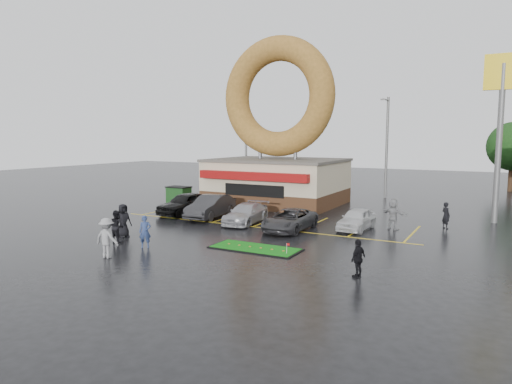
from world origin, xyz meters
The scene contains 19 objects.
ground centered at (0.00, 0.00, 0.00)m, with size 120.00×120.00×0.00m, color black.
donut_shop centered at (-3.00, 12.97, 4.46)m, with size 10.20×8.70×13.50m.
shell_sign centered at (13.00, 12.00, 7.38)m, with size 2.20×0.36×10.60m.
streetlight_left centered at (-10.00, 19.92, 4.78)m, with size 0.40×2.21×9.00m.
streetlight_mid centered at (4.00, 20.92, 4.78)m, with size 0.40×2.21×9.00m.
car_black centered at (-6.34, 5.05, 0.79)m, with size 1.86×4.62×1.57m, color black.
car_dgrey centered at (-4.02, 4.79, 0.77)m, with size 1.63×4.66×1.54m, color #29292B.
car_silver centered at (-0.92, 4.19, 0.63)m, with size 1.76×4.33×1.26m, color #A6A6AB.
car_grey centered at (2.46, 3.50, 0.63)m, with size 2.09×4.52×1.26m, color #333335.
car_white centered at (5.86, 5.61, 0.64)m, with size 1.50×3.73×1.27m, color silver.
person_blue centered at (-2.10, -3.80, 0.81)m, with size 0.59×0.39×1.62m, color navy.
person_blackjkt centered at (-4.17, -3.67, 0.85)m, with size 0.83×0.65×1.71m, color black.
person_hoodie centered at (-2.28, -6.10, 0.92)m, with size 1.19×0.68×1.84m, color gray.
person_bystander centered at (-4.84, -2.51, 0.92)m, with size 0.90×0.58×1.83m, color black.
person_cameraman centered at (8.58, -3.51, 0.76)m, with size 0.89×0.37×1.52m, color black.
person_walker_near centered at (7.74, 6.68, 0.92)m, with size 1.71×0.54×1.84m, color gray.
person_walker_far centered at (10.47, 8.47, 0.80)m, with size 0.58×0.38×1.60m, color black.
dumpster centered at (-10.37, 9.36, 0.65)m, with size 1.80×1.20×1.30m, color #1C491C.
putting_green centered at (2.85, -1.42, 0.04)m, with size 4.48×1.94×0.56m.
Camera 1 is at (13.40, -20.65, 5.47)m, focal length 32.00 mm.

